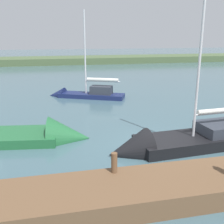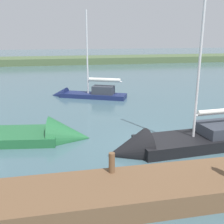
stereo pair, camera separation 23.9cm
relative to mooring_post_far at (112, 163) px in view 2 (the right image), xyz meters
name	(u,v)px [view 2 (the right image)]	position (x,y,z in m)	size (l,w,h in m)	color
ground_plane	(155,147)	(-2.92, -3.44, -1.09)	(200.00, 200.00, 0.00)	#42606B
far_shoreline	(79,63)	(-2.92, -46.83, -1.09)	(180.00, 8.00, 2.40)	#4C603D
dock_pier	(198,184)	(-2.92, 0.81, -0.73)	(19.47, 2.32, 0.73)	brown
mooring_post_far	(112,163)	(0.00, 0.00, 0.00)	(0.22, 0.22, 0.73)	brown
sailboat_inner_slip	(16,137)	(4.02, -5.80, -0.94)	(9.52, 3.65, 9.25)	#236638
sailboat_far_left	(85,95)	(-0.70, -15.53, -0.90)	(6.90, 4.35, 8.18)	navy
sailboat_near_dock	(182,144)	(-4.17, -3.07, -0.90)	(8.93, 2.80, 10.03)	black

